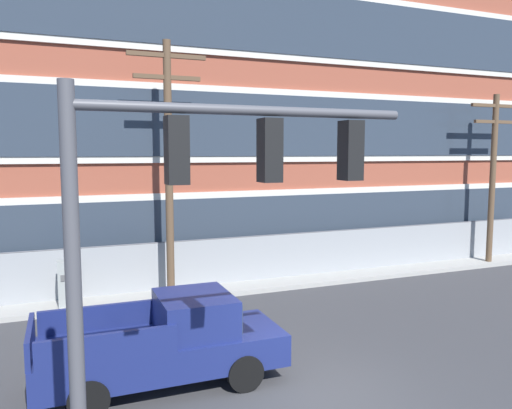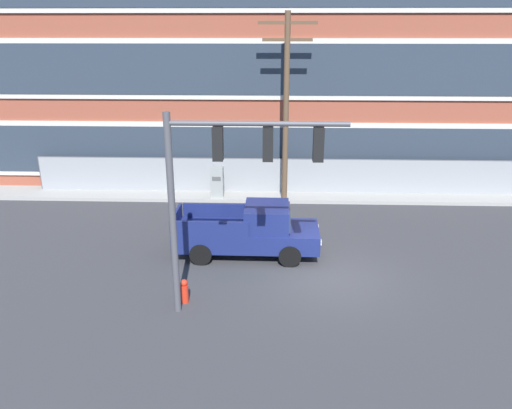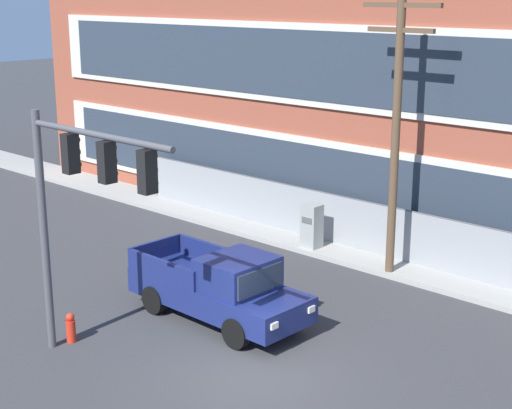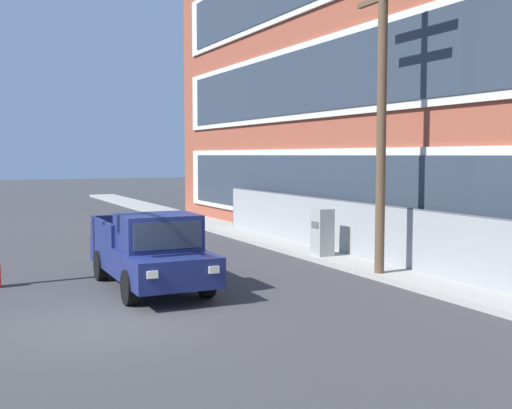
# 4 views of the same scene
# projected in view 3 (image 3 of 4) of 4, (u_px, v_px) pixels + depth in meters

# --- Properties ---
(ground_plane) EXTENTS (160.00, 160.00, 0.00)m
(ground_plane) POSITION_uv_depth(u_px,v_px,m) (254.00, 377.00, 18.12)
(ground_plane) COLOR #38383A
(sidewalk_building_side) EXTENTS (80.00, 1.91, 0.16)m
(sidewalk_building_side) POSITION_uv_depth(u_px,v_px,m) (441.00, 279.00, 24.08)
(sidewalk_building_side) COLOR #9E9B93
(sidewalk_building_side) RESTS_ON ground
(chain_link_fence) EXTENTS (29.88, 0.06, 1.90)m
(chain_link_fence) POSITION_uv_depth(u_px,v_px,m) (479.00, 255.00, 23.50)
(chain_link_fence) COLOR gray
(chain_link_fence) RESTS_ON ground
(traffic_signal_mast) EXTENTS (4.91, 0.43, 5.98)m
(traffic_signal_mast) POSITION_uv_depth(u_px,v_px,m) (78.00, 189.00, 17.54)
(traffic_signal_mast) COLOR #4C4C51
(traffic_signal_mast) RESTS_ON ground
(pickup_truck_navy) EXTENTS (5.39, 2.13, 1.95)m
(pickup_truck_navy) POSITION_uv_depth(u_px,v_px,m) (221.00, 288.00, 20.98)
(pickup_truck_navy) COLOR navy
(pickup_truck_navy) RESTS_ON ground
(utility_pole_near_corner) EXTENTS (2.60, 0.26, 8.74)m
(utility_pole_near_corner) POSITION_uv_depth(u_px,v_px,m) (396.00, 122.00, 23.28)
(utility_pole_near_corner) COLOR brown
(utility_pole_near_corner) RESTS_ON ground
(electrical_cabinet) EXTENTS (0.60, 0.56, 1.67)m
(electrical_cabinet) POSITION_uv_depth(u_px,v_px,m) (312.00, 228.00, 26.64)
(electrical_cabinet) COLOR #939993
(electrical_cabinet) RESTS_ON ground
(fire_hydrant) EXTENTS (0.24, 0.24, 0.78)m
(fire_hydrant) POSITION_uv_depth(u_px,v_px,m) (71.00, 328.00, 19.85)
(fire_hydrant) COLOR red
(fire_hydrant) RESTS_ON ground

